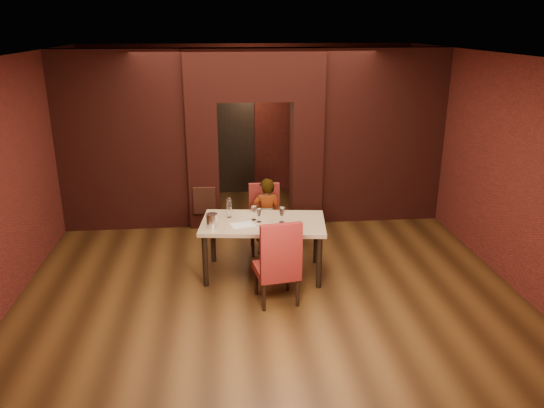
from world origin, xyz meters
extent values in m
plane|color=#472911|center=(0.00, 0.00, 0.00)|extent=(8.00, 8.00, 0.00)
cube|color=silver|center=(0.00, 0.00, 3.20)|extent=(7.00, 8.00, 0.04)
cube|color=maroon|center=(0.00, 4.00, 1.60)|extent=(7.00, 0.04, 3.20)
cube|color=maroon|center=(0.00, -4.00, 1.60)|extent=(7.00, 0.04, 3.20)
cube|color=maroon|center=(-3.50, 0.00, 1.60)|extent=(0.04, 8.00, 3.20)
cube|color=maroon|center=(3.50, 0.00, 1.60)|extent=(0.04, 8.00, 3.20)
cube|color=maroon|center=(-0.95, 2.00, 1.15)|extent=(0.55, 0.55, 2.30)
cube|color=maroon|center=(0.95, 2.00, 1.15)|extent=(0.55, 0.55, 2.30)
cube|color=maroon|center=(0.00, 2.00, 2.75)|extent=(2.45, 0.55, 0.90)
cube|color=maroon|center=(-2.36, 2.00, 1.60)|extent=(2.28, 0.35, 3.20)
cube|color=maroon|center=(2.36, 2.00, 1.60)|extent=(2.28, 0.35, 3.20)
cube|color=brown|center=(-0.95, 1.71, 0.55)|extent=(0.40, 0.03, 0.50)
cube|color=black|center=(-0.40, 3.94, 1.05)|extent=(0.90, 0.08, 2.10)
cube|color=black|center=(-0.40, 3.90, 1.05)|extent=(1.02, 0.04, 2.22)
cube|color=tan|center=(-0.04, -0.23, 0.42)|extent=(1.92, 1.23, 0.85)
cube|color=maroon|center=(0.06, 0.60, 0.56)|extent=(0.51, 0.51, 1.11)
cube|color=maroon|center=(0.07, -1.06, 0.60)|extent=(0.63, 0.63, 1.21)
imported|color=white|center=(0.08, 0.48, 0.65)|extent=(0.49, 0.33, 1.30)
cube|color=silver|center=(-0.34, -0.35, 0.85)|extent=(0.38, 0.32, 0.00)
cylinder|color=silver|center=(-0.78, -0.38, 0.95)|extent=(0.16, 0.16, 0.20)
cylinder|color=white|center=(-0.53, 0.01, 1.00)|extent=(0.07, 0.07, 0.31)
imported|color=#2E6127|center=(0.63, 0.83, 0.20)|extent=(0.45, 0.42, 0.41)
camera|label=1|loc=(-0.62, -7.48, 3.63)|focal=35.00mm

